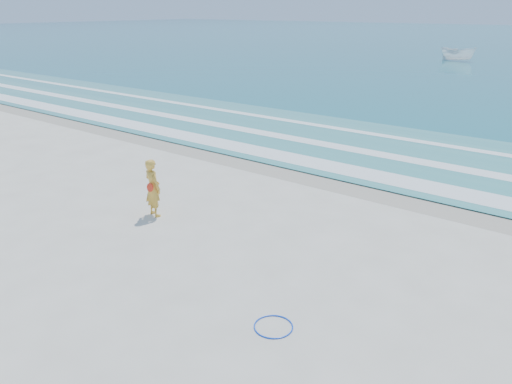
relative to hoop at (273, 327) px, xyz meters
The scene contains 9 objects.
ground 4.11m from the hoop, behind, with size 400.00×400.00×0.00m, color silver.
wet_sand 9.87m from the hoop, 114.59° to the left, with size 400.00×2.40×0.00m, color #B2A893.
shallow 14.56m from the hoop, 106.38° to the left, with size 400.00×10.00×0.01m, color #59B7AD.
foam_near 11.06m from the hoop, 111.79° to the left, with size 400.00×1.40×0.01m, color white.
foam_mid 13.80m from the hoop, 107.31° to the left, with size 400.00×0.90×0.01m, color white.
foam_far 16.98m from the hoop, 104.00° to the left, with size 400.00×0.60×0.01m, color white.
hoop is the anchor object (origin of this frame).
boat 58.97m from the hoop, 103.71° to the left, with size 1.64×4.35×1.68m, color white.
woman 6.95m from the hoop, 158.99° to the left, with size 0.75×0.57×1.84m.
Camera 1 is at (9.13, -7.02, 6.18)m, focal length 35.00 mm.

